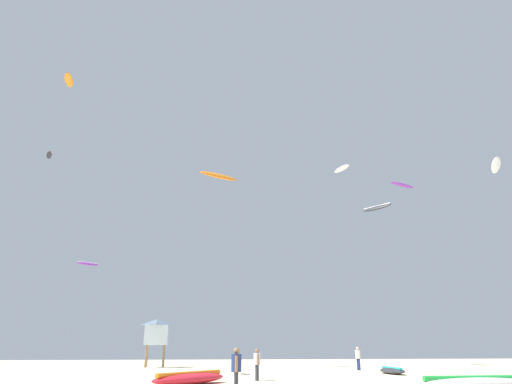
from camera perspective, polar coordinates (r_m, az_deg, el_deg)
The scene contains 15 objects.
person_foreground at distance 17.89m, azimuth -2.45°, elevation -20.88°, with size 0.37×0.55×1.65m.
person_midground at distance 26.08m, azimuth 0.13°, elevation -20.29°, with size 0.36×0.53×1.60m.
person_left at distance 38.93m, azimuth 12.52°, elevation -19.26°, with size 0.39×0.56×1.73m.
kite_grounded_near at distance 21.77m, azimuth 25.66°, elevation -20.61°, with size 4.94×1.54×0.64m.
kite_grounded_mid at distance 23.45m, azimuth -8.16°, elevation -21.88°, with size 4.20×4.68×0.58m.
kite_grounded_far at distance 33.97m, azimuth 16.49°, elevation -20.44°, with size 1.26×3.74×0.46m.
lifeguard_tower at distance 44.65m, azimuth -12.20°, elevation -16.53°, with size 2.30×2.30×4.15m.
kite_aloft_0 at distance 61.82m, azimuth -24.24°, elevation 4.20°, with size 1.55×2.40×0.56m.
kite_aloft_1 at distance 52.35m, azimuth 14.76°, elevation -1.87°, with size 2.85×3.44×0.90m.
kite_aloft_2 at distance 38.06m, azimuth -22.16°, elevation 12.70°, with size 0.81×2.08×0.35m.
kite_aloft_3 at distance 46.32m, azimuth -4.65°, elevation 1.98°, with size 4.26×2.83×1.01m.
kite_aloft_4 at distance 59.48m, azimuth 17.62°, elevation 0.83°, with size 4.11×2.74×0.72m.
kite_aloft_5 at distance 44.69m, azimuth 27.57°, elevation 2.95°, with size 2.98×3.60×0.94m.
kite_aloft_6 at distance 51.87m, azimuth 10.54°, elevation 2.85°, with size 1.49×2.82×0.36m.
kite_aloft_7 at distance 51.45m, azimuth -20.12°, elevation -8.32°, with size 2.30×1.89×0.51m.
Camera 1 is at (-4.02, -13.01, 1.64)m, focal length 32.31 mm.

